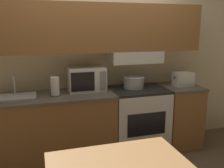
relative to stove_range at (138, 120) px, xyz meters
name	(u,v)px	position (x,y,z in m)	size (l,w,h in m)	color
ground_plane	(98,144)	(-0.50, 0.30, -0.45)	(16.00, 16.00, 0.00)	brown
wall_back	(99,46)	(-0.48, 0.24, 1.01)	(5.17, 0.38, 2.55)	beige
lower_counter_main	(54,129)	(-1.14, 0.00, 0.00)	(1.51, 0.63, 0.89)	#936033
lower_counter_right_stub	(178,115)	(0.64, 0.00, 0.00)	(0.52, 0.63, 0.89)	#936033
stove_range	(138,120)	(0.00, 0.00, 0.00)	(0.75, 0.61, 0.89)	white
cooking_pot	(134,82)	(-0.04, 0.07, 0.53)	(0.36, 0.29, 0.16)	#B7BABF
microwave	(87,79)	(-0.69, 0.11, 0.60)	(0.47, 0.32, 0.31)	white
toaster	(183,79)	(0.67, -0.02, 0.54)	(0.27, 0.18, 0.19)	white
sink_basin	(14,96)	(-1.57, 0.00, 0.46)	(0.49, 0.33, 0.26)	#B7BABF
paper_towel_roll	(55,86)	(-1.10, -0.03, 0.56)	(0.12, 0.12, 0.23)	black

